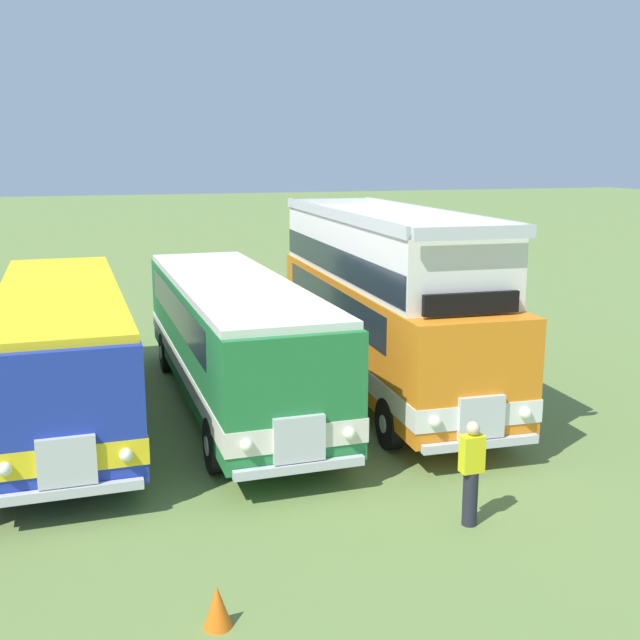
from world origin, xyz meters
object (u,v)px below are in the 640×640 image
at_px(bus_sixth_in_row, 63,343).
at_px(bus_eighth_in_row, 383,297).
at_px(marshal_person, 471,472).
at_px(bus_seventh_in_row, 233,332).
at_px(cone_mid_row, 218,607).

xyz_separation_m(bus_sixth_in_row, bus_eighth_in_row, (7.48, -0.15, 0.60)).
bearing_deg(marshal_person, bus_seventh_in_row, 107.79).
bearing_deg(bus_eighth_in_row, bus_sixth_in_row, 178.84).
relative_size(bus_sixth_in_row, bus_eighth_in_row, 0.99).
bearing_deg(bus_seventh_in_row, cone_mid_row, -103.54).
relative_size(bus_sixth_in_row, bus_seventh_in_row, 0.98).
distance_m(bus_eighth_in_row, cone_mid_row, 10.50).
bearing_deg(bus_seventh_in_row, bus_sixth_in_row, 177.95).
height_order(cone_mid_row, marshal_person, marshal_person).
height_order(bus_sixth_in_row, bus_seventh_in_row, same).
bearing_deg(bus_eighth_in_row, cone_mid_row, -124.27).
height_order(bus_sixth_in_row, cone_mid_row, bus_sixth_in_row).
bearing_deg(bus_eighth_in_row, marshal_person, -101.70).
bearing_deg(bus_sixth_in_row, bus_seventh_in_row, -2.05).
distance_m(bus_seventh_in_row, bus_eighth_in_row, 3.79).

